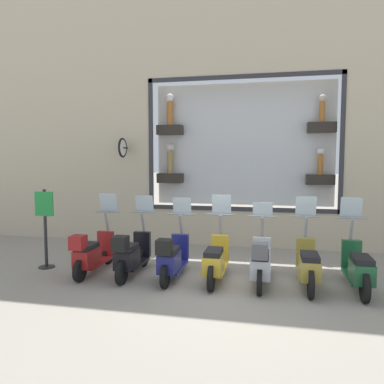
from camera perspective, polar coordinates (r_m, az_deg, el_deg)
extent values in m
plane|color=gray|center=(7.51, 5.16, -14.15)|extent=(120.00, 120.00, 0.00)
cube|color=beige|center=(10.86, 7.50, -5.41)|extent=(0.40, 5.36, 1.02)
cube|color=#2D2D33|center=(10.71, 7.67, 17.05)|extent=(0.04, 5.36, 0.12)
cube|color=#2D2D33|center=(10.56, 7.44, -2.58)|extent=(0.04, 5.36, 0.12)
cube|color=#2D2D33|center=(10.60, 21.91, 6.96)|extent=(0.04, 0.12, 3.75)
cube|color=#2D2D33|center=(11.01, -6.28, 7.20)|extent=(0.04, 0.12, 3.75)
cube|color=silver|center=(11.04, 7.79, 7.18)|extent=(0.04, 5.12, 3.51)
cube|color=#28231E|center=(10.89, 19.14, 9.27)|extent=(0.36, 0.75, 0.28)
cylinder|color=#B26B2D|center=(10.93, 19.21, 11.43)|extent=(0.15, 0.15, 0.55)
sphere|color=beige|center=(10.98, 19.26, 13.37)|extent=(0.20, 0.20, 0.20)
cube|color=#28231E|center=(11.22, -3.37, 9.40)|extent=(0.36, 0.75, 0.28)
cylinder|color=#B26B2D|center=(11.26, -3.38, 11.82)|extent=(0.19, 0.19, 0.67)
sphere|color=white|center=(11.33, -3.39, 14.13)|extent=(0.24, 0.24, 0.24)
cube|color=#28231E|center=(10.87, 18.93, 1.79)|extent=(0.36, 0.75, 0.28)
cylinder|color=#B26B2D|center=(10.86, 18.99, 3.96)|extent=(0.15, 0.15, 0.54)
sphere|color=white|center=(10.86, 19.05, 5.91)|extent=(0.20, 0.20, 0.20)
cube|color=#28231E|center=(11.20, -3.33, 2.14)|extent=(0.36, 0.75, 0.28)
cylinder|color=#9E7F4C|center=(11.18, -3.34, 4.52)|extent=(0.18, 0.18, 0.65)
sphere|color=beige|center=(11.19, -3.35, 6.79)|extent=(0.24, 0.24, 0.24)
cylinder|color=black|center=(11.10, -10.18, 6.64)|extent=(0.35, 0.05, 0.05)
torus|color=black|center=(10.94, -10.53, 6.66)|extent=(0.57, 0.06, 0.57)
cylinder|color=white|center=(10.94, -10.53, 6.66)|extent=(0.47, 0.03, 0.47)
cylinder|color=black|center=(8.47, 22.91, -10.45)|extent=(0.52, 0.09, 0.52)
cylinder|color=black|center=(7.27, 24.84, -13.09)|extent=(0.52, 0.09, 0.52)
cube|color=#19512D|center=(7.87, 23.79, -11.76)|extent=(1.02, 0.38, 0.06)
cube|color=#19512D|center=(7.46, 24.44, -11.03)|extent=(0.61, 0.35, 0.36)
cube|color=black|center=(7.41, 24.50, -9.31)|extent=(0.58, 0.31, 0.10)
cube|color=#19512D|center=(8.31, 23.11, -8.65)|extent=(0.12, 0.37, 0.56)
cylinder|color=gray|center=(8.28, 23.13, -5.21)|extent=(0.20, 0.06, 0.45)
cylinder|color=gray|center=(8.31, 23.09, -3.68)|extent=(0.04, 0.61, 0.04)
cube|color=silver|center=(8.32, 23.09, -2.16)|extent=(0.11, 0.42, 0.43)
cylinder|color=black|center=(8.35, 16.79, -10.49)|extent=(0.52, 0.09, 0.52)
cylinder|color=black|center=(7.13, 17.65, -13.21)|extent=(0.52, 0.09, 0.52)
cube|color=olive|center=(7.74, 17.18, -11.84)|extent=(1.02, 0.38, 0.06)
cube|color=olive|center=(7.33, 17.49, -11.10)|extent=(0.61, 0.35, 0.36)
cube|color=black|center=(7.27, 17.53, -9.36)|extent=(0.58, 0.31, 0.10)
cube|color=olive|center=(8.18, 16.90, -8.66)|extent=(0.12, 0.37, 0.56)
cylinder|color=gray|center=(8.15, 16.95, -5.17)|extent=(0.20, 0.06, 0.45)
cylinder|color=gray|center=(8.19, 16.95, -3.61)|extent=(0.04, 0.60, 0.04)
cube|color=silver|center=(8.20, 16.96, -2.09)|extent=(0.10, 0.42, 0.42)
cylinder|color=black|center=(8.35, 10.57, -10.53)|extent=(0.48, 0.09, 0.48)
cylinder|color=black|center=(7.09, 10.27, -13.35)|extent=(0.48, 0.09, 0.48)
cube|color=#B7BCC6|center=(7.72, 10.43, -11.91)|extent=(1.02, 0.39, 0.06)
cube|color=#B7BCC6|center=(7.30, 10.37, -11.18)|extent=(0.61, 0.35, 0.36)
cube|color=black|center=(7.24, 10.39, -9.43)|extent=(0.58, 0.31, 0.10)
cube|color=#B7BCC6|center=(8.16, 10.58, -8.72)|extent=(0.12, 0.37, 0.56)
cylinder|color=gray|center=(8.13, 10.65, -5.22)|extent=(0.20, 0.06, 0.45)
cylinder|color=gray|center=(8.16, 10.69, -3.66)|extent=(0.04, 0.60, 0.04)
cube|color=silver|center=(8.18, 10.71, -2.58)|extent=(0.08, 0.42, 0.30)
cube|color=#4C4C51|center=(6.88, 10.33, -8.82)|extent=(0.28, 0.28, 0.28)
cylinder|color=black|center=(8.40, 4.39, -10.28)|extent=(0.50, 0.09, 0.50)
cylinder|color=black|center=(7.17, 2.95, -12.97)|extent=(0.50, 0.09, 0.50)
cube|color=gold|center=(7.79, 3.73, -11.61)|extent=(1.02, 0.39, 0.06)
cube|color=gold|center=(7.37, 3.30, -10.86)|extent=(0.61, 0.35, 0.36)
cube|color=black|center=(7.31, 3.31, -9.13)|extent=(0.58, 0.31, 0.10)
cube|color=gold|center=(8.23, 4.30, -8.47)|extent=(0.12, 0.37, 0.56)
cylinder|color=gray|center=(8.20, 4.39, -5.00)|extent=(0.20, 0.06, 0.45)
cylinder|color=gray|center=(8.23, 4.46, -3.45)|extent=(0.04, 0.60, 0.04)
cube|color=silver|center=(8.24, 4.51, -1.89)|extent=(0.11, 0.42, 0.44)
cylinder|color=black|center=(8.59, -1.60, -10.08)|extent=(0.46, 0.09, 0.46)
cylinder|color=black|center=(7.35, -4.12, -12.71)|extent=(0.46, 0.09, 0.46)
cube|color=navy|center=(7.97, -2.76, -11.38)|extent=(1.02, 0.38, 0.06)
cube|color=navy|center=(7.56, -3.50, -10.62)|extent=(0.61, 0.35, 0.36)
cube|color=black|center=(7.50, -3.51, -8.93)|extent=(0.58, 0.31, 0.10)
cube|color=navy|center=(8.40, -1.80, -8.33)|extent=(0.12, 0.37, 0.56)
cylinder|color=gray|center=(8.36, -1.70, -4.93)|extent=(0.20, 0.06, 0.45)
cylinder|color=gray|center=(8.40, -1.59, -3.41)|extent=(0.04, 0.60, 0.04)
cube|color=silver|center=(8.41, -1.53, -2.10)|extent=(0.09, 0.42, 0.37)
cube|color=black|center=(7.15, -4.26, -8.32)|extent=(0.28, 0.28, 0.28)
cylinder|color=black|center=(8.81, -7.34, -9.59)|extent=(0.50, 0.09, 0.50)
cylinder|color=black|center=(7.64, -10.66, -11.92)|extent=(0.50, 0.09, 0.50)
cube|color=black|center=(8.23, -8.87, -10.76)|extent=(1.02, 0.38, 0.06)
cube|color=black|center=(7.84, -9.89, -9.98)|extent=(0.61, 0.35, 0.36)
cube|color=black|center=(7.78, -9.91, -8.34)|extent=(0.58, 0.31, 0.10)
cube|color=black|center=(8.64, -7.60, -7.85)|extent=(0.12, 0.37, 0.56)
cylinder|color=gray|center=(8.61, -7.48, -4.54)|extent=(0.20, 0.06, 0.45)
cylinder|color=gray|center=(8.65, -7.34, -3.07)|extent=(0.04, 0.61, 0.04)
cube|color=silver|center=(8.66, -7.27, -1.76)|extent=(0.10, 0.42, 0.38)
cube|color=black|center=(7.45, -10.88, -7.69)|extent=(0.28, 0.28, 0.28)
cylinder|color=black|center=(9.16, -12.63, -9.25)|extent=(0.45, 0.09, 0.45)
cylinder|color=black|center=(8.01, -16.72, -11.43)|extent=(0.45, 0.09, 0.45)
cube|color=maroon|center=(8.58, -14.53, -10.35)|extent=(1.02, 0.38, 0.06)
cube|color=maroon|center=(8.21, -15.74, -9.57)|extent=(0.61, 0.35, 0.36)
cube|color=black|center=(8.15, -15.78, -8.00)|extent=(0.58, 0.31, 0.10)
cube|color=maroon|center=(8.98, -13.00, -7.59)|extent=(0.12, 0.37, 0.56)
cylinder|color=gray|center=(8.95, -12.88, -4.41)|extent=(0.20, 0.06, 0.45)
cylinder|color=gray|center=(8.98, -12.72, -3.00)|extent=(0.04, 0.61, 0.04)
cube|color=silver|center=(8.99, -12.64, -1.56)|extent=(0.11, 0.42, 0.44)
cube|color=maroon|center=(7.83, -16.99, -7.37)|extent=(0.28, 0.28, 0.28)
cylinder|color=#232326|center=(9.32, -21.26, -10.59)|extent=(0.36, 0.36, 0.02)
cylinder|color=#232326|center=(9.13, -21.43, -5.23)|extent=(0.07, 0.07, 1.79)
cube|color=#1E8438|center=(9.03, -21.62, -1.69)|extent=(0.03, 0.45, 0.55)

